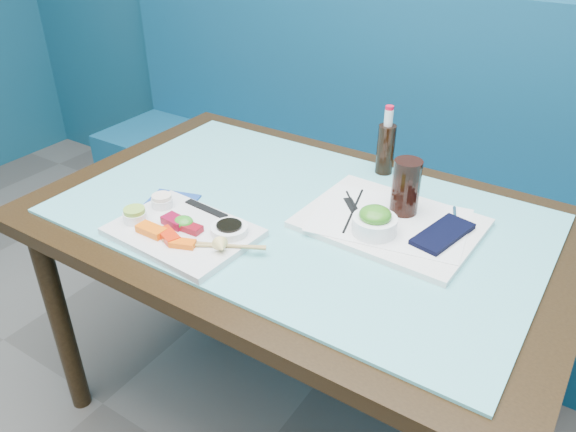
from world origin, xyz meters
The scene contains 34 objects.
booth_bench centered at (0.00, 2.29, 0.37)m, with size 3.00×0.56×1.17m.
dining_table centered at (0.00, 1.45, 0.67)m, with size 1.40×0.90×0.75m.
glass_top centered at (0.00, 1.45, 0.75)m, with size 1.22×0.76×0.01m, color #60BCC1.
sashimi_plate centered at (-0.18, 1.20, 0.77)m, with size 0.34×0.24×0.02m, color silver.
salmon_left centered at (-0.23, 1.15, 0.78)m, with size 0.07×0.04×0.02m, color #FF620A.
salmon_mid centered at (-0.18, 1.15, 0.78)m, with size 0.07×0.03×0.02m, color red.
salmon_right centered at (-0.13, 1.15, 0.78)m, with size 0.06×0.03×0.01m, color #FF5B0A.
tuna_left centered at (-0.21, 1.21, 0.79)m, with size 0.06×0.04×0.02m, color maroon.
tuna_right centered at (-0.15, 1.21, 0.78)m, with size 0.05×0.03×0.02m, color maroon.
seaweed_garnish centered at (-0.18, 1.21, 0.79)m, with size 0.05×0.05×0.03m, color #2F8E20.
ramekin_wasabi centered at (-0.30, 1.17, 0.79)m, with size 0.06×0.06×0.02m, color white.
wasabi_fill centered at (-0.30, 1.17, 0.81)m, with size 0.05×0.05×0.01m, color #80B038.
ramekin_ginger centered at (-0.30, 1.26, 0.79)m, with size 0.05×0.05×0.02m, color white.
ginger_fill centered at (-0.30, 1.26, 0.80)m, with size 0.05×0.05×0.01m, color #F2DDC7.
soy_dish centered at (-0.07, 1.25, 0.78)m, with size 0.09×0.09×0.02m, color white.
soy_fill centered at (-0.07, 1.25, 0.80)m, with size 0.06×0.06×0.01m, color black.
lemon_wedge centered at (-0.03, 1.17, 0.79)m, with size 0.04×0.04×0.03m, color #E7C96D.
chopstick_sleeve centered at (-0.19, 1.31, 0.78)m, with size 0.14×0.02×0.00m, color black.
wooden_chopstick_a centered at (-0.07, 1.19, 0.78)m, with size 0.01×0.01×0.25m, color #9E814A.
wooden_chopstick_b centered at (-0.06, 1.19, 0.78)m, with size 0.01×0.01×0.23m, color #A38A4C.
serving_tray centered at (0.23, 1.52, 0.77)m, with size 0.43×0.32×0.02m, color white.
paper_placemat centered at (0.23, 1.52, 0.78)m, with size 0.37×0.26×0.00m, color white.
seaweed_bowl centered at (0.22, 1.44, 0.80)m, with size 0.11×0.11×0.04m, color white.
seaweed_salad centered at (0.22, 1.44, 0.83)m, with size 0.08×0.08×0.04m, color #347D1C.
cola_glass centered at (0.24, 1.57, 0.85)m, with size 0.07×0.07×0.15m, color black.
navy_pouch centered at (0.36, 1.52, 0.78)m, with size 0.08×0.18×0.01m, color black.
fork centered at (0.36, 1.62, 0.78)m, with size 0.01×0.01×0.08m, color white.
black_chopstick_a centered at (0.13, 1.51, 0.78)m, with size 0.01×0.01×0.23m, color black.
black_chopstick_b centered at (0.14, 1.51, 0.78)m, with size 0.01×0.01×0.21m, color black.
tray_sleeve centered at (0.13, 1.51, 0.78)m, with size 0.02×0.14×0.00m, color black.
cola_bottle_body centered at (0.09, 1.79, 0.83)m, with size 0.05×0.05×0.15m, color black.
cola_bottle_neck centered at (0.09, 1.79, 0.93)m, with size 0.03×0.03×0.05m, color silver.
cola_bottle_cap centered at (0.09, 1.79, 0.96)m, with size 0.02×0.02×0.01m, color red.
blue_napkin centered at (-0.31, 1.30, 0.76)m, with size 0.13×0.13×0.01m, color navy.
Camera 1 is at (0.67, 0.38, 1.51)m, focal length 35.00 mm.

